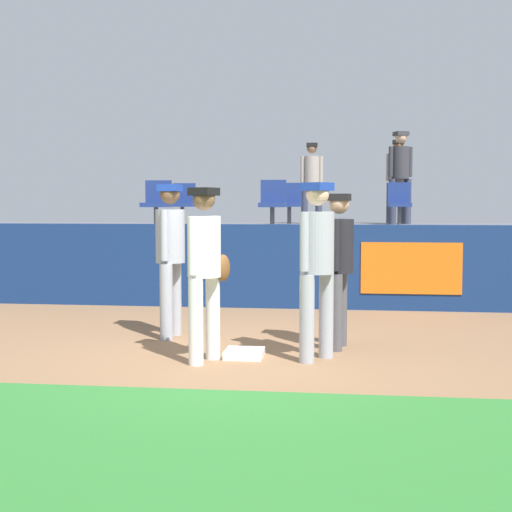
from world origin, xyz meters
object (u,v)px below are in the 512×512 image
object	(u,v)px
first_base	(244,353)
player_fielder_home	(205,262)
seat_back_right	(399,201)
seat_back_left	(183,201)
spectator_casual	(312,177)
seat_back_center	(290,201)
player_runner_visitor	(317,258)
spectator_capped	(400,171)
spectator_hooded	(398,175)
player_umpire	(339,259)
seat_front_center	(273,201)
player_coach_visitor	(170,249)
seat_front_left	(157,201)

from	to	relation	value
first_base	player_fielder_home	world-z (taller)	player_fielder_home
first_base	seat_back_right	size ratio (longest dim) A/B	0.48
seat_back_left	spectator_casual	world-z (taller)	spectator_casual
first_base	seat_back_center	world-z (taller)	seat_back_center
first_base	player_runner_visitor	size ratio (longest dim) A/B	0.22
seat_back_left	spectator_capped	size ratio (longest dim) A/B	0.44
spectator_capped	spectator_casual	xyz separation A→B (m)	(-1.82, 0.09, -0.12)
spectator_hooded	spectator_casual	bearing A→B (deg)	10.33
spectator_capped	player_fielder_home	bearing A→B (deg)	49.47
spectator_casual	player_fielder_home	bearing A→B (deg)	80.77
player_umpire	seat_front_center	bearing A→B (deg)	-155.36
player_fielder_home	player_coach_visitor	bearing A→B (deg)	-130.16
player_fielder_home	spectator_capped	distance (m)	8.39
player_umpire	spectator_capped	bearing A→B (deg)	-179.83
player_umpire	seat_back_center	bearing A→B (deg)	-160.89
spectator_casual	spectator_hooded	bearing A→B (deg)	-174.69
player_umpire	spectator_capped	size ratio (longest dim) A/B	0.91
first_base	seat_back_left	size ratio (longest dim) A/B	0.48
player_coach_visitor	player_fielder_home	bearing A→B (deg)	33.09
seat_back_center	first_base	bearing A→B (deg)	-89.48
spectator_casual	seat_front_center	bearing A→B (deg)	73.88
seat_back_left	spectator_hooded	world-z (taller)	spectator_hooded
seat_back_center	spectator_hooded	world-z (taller)	spectator_hooded
player_runner_visitor	seat_back_left	world-z (taller)	seat_back_left
player_umpire	seat_back_left	xyz separation A→B (m)	(-3.21, 6.29, 0.67)
spectator_capped	spectator_casual	world-z (taller)	spectator_capped
seat_front_left	seat_back_center	distance (m)	2.87
player_coach_visitor	player_umpire	world-z (taller)	player_coach_visitor
player_umpire	seat_back_center	xyz separation A→B (m)	(-1.04, 6.29, 0.67)
player_umpire	player_fielder_home	bearing A→B (deg)	-47.58
spectator_hooded	player_runner_visitor	bearing A→B (deg)	81.14
first_base	spectator_casual	size ratio (longest dim) A/B	0.24
player_umpire	seat_back_center	size ratio (longest dim) A/B	2.06
seat_back_right	seat_front_left	distance (m)	4.75
player_fielder_home	seat_front_left	bearing A→B (deg)	-138.42
seat_back_left	player_fielder_home	bearing A→B (deg)	-75.33
seat_back_right	spectator_capped	distance (m)	0.98
first_base	spectator_capped	distance (m)	8.25
player_fielder_home	seat_back_right	distance (m)	7.59
seat_back_right	spectator_capped	bearing A→B (deg)	84.82
player_fielder_home	player_runner_visitor	xyz separation A→B (m)	(1.13, 0.22, 0.03)
spectator_hooded	spectator_capped	xyz separation A→B (m)	(0.02, -0.39, 0.08)
player_coach_visitor	spectator_hooded	world-z (taller)	spectator_hooded
seat_front_center	seat_back_center	size ratio (longest dim) A/B	1.00
player_coach_visitor	first_base	bearing A→B (deg)	50.97
player_coach_visitor	spectator_capped	world-z (taller)	spectator_capped
seat_back_center	spectator_casual	size ratio (longest dim) A/B	0.50
seat_front_left	player_runner_visitor	bearing A→B (deg)	-59.20
player_coach_visitor	seat_front_center	world-z (taller)	seat_front_center
first_base	spectator_casual	world-z (taller)	spectator_casual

